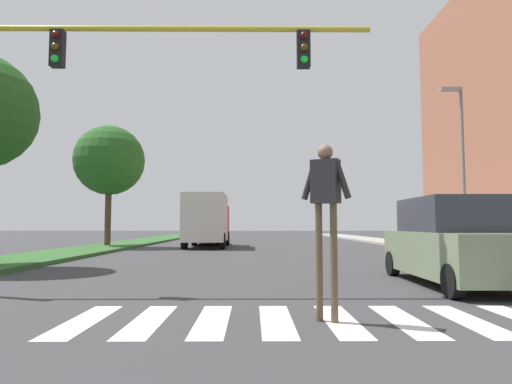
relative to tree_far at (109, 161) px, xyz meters
The scene contains 11 objects.
ground_plane 11.01m from the tree_far, 16.07° to the left, with size 140.00×140.00×0.00m, color #38383A.
crosswalk 22.51m from the tree_far, 64.76° to the right, with size 6.75×2.20×0.01m.
median_strip 5.15m from the tree_far, 71.90° to the left, with size 3.17×64.00×0.15m, color #2D5B28.
tree_far is the anchor object (origin of this frame).
sidewalk_right 19.31m from the tree_far, ahead, with size 3.00×64.00×0.15m, color #9E9991.
traffic_light_gantry 17.52m from the tree_far, 75.44° to the right, with size 9.66×0.30×6.00m.
street_lamp_right 19.14m from the tree_far, 19.64° to the right, with size 1.02×0.24×7.50m.
pedestrian_performer 22.37m from the tree_far, 64.26° to the right, with size 0.69×0.45×2.49m.
suv_crossing 21.24m from the tree_far, 50.92° to the right, with size 2.05×4.64×1.97m.
sedan_midblock 8.57m from the tree_far, 41.48° to the left, with size 1.85×4.53×1.63m.
truck_box_delivery 6.84m from the tree_far, ahead, with size 2.40×6.20×3.10m.
Camera 1 is at (-0.79, 1.19, 1.35)m, focal length 30.89 mm.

